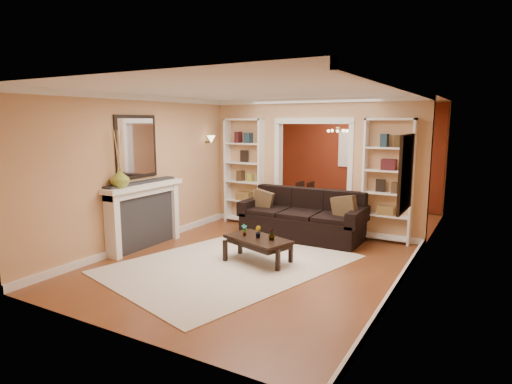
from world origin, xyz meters
The scene contains 30 objects.
floor centered at (0.00, 0.00, 0.00)m, with size 8.00×8.00×0.00m, color brown.
ceiling centered at (0.00, 0.00, 2.70)m, with size 8.00×8.00×0.00m, color white.
wall_back centered at (0.00, 4.00, 1.35)m, with size 8.00×8.00×0.00m, color tan.
wall_front centered at (0.00, -4.00, 1.35)m, with size 8.00×8.00×0.00m, color tan.
wall_left centered at (-2.25, 0.00, 1.35)m, with size 8.00×8.00×0.00m, color tan.
wall_right centered at (2.25, 0.00, 1.35)m, with size 8.00×8.00×0.00m, color tan.
partition_wall centered at (0.00, 1.20, 1.35)m, with size 4.50×0.15×2.70m, color tan.
red_back_panel centered at (0.00, 3.97, 1.32)m, with size 4.44×0.04×2.64m, color maroon.
dining_window centered at (0.00, 3.93, 1.55)m, with size 0.78×0.03×0.98m, color #8CA5CC.
area_rug centered at (-0.27, -1.52, 0.01)m, with size 2.64×3.69×0.01m, color beige.
sofa centered at (0.09, 0.45, 0.46)m, with size 2.37×1.02×0.93m, color black.
pillow_left centered at (-0.75, 0.43, 0.65)m, with size 0.40×0.11×0.40m, color brown.
pillow_right centered at (0.93, 0.43, 0.68)m, with size 0.46×0.13×0.46m, color brown.
coffee_table centered at (0.05, -1.22, 0.20)m, with size 1.07×0.58×0.41m, color black.
plant_left centered at (-0.20, -1.22, 0.50)m, with size 0.10×0.07×0.19m, color #336626.
plant_center centered at (0.05, -1.22, 0.50)m, with size 0.11×0.09×0.19m, color #336626.
plant_right centered at (0.30, -1.22, 0.50)m, with size 0.11×0.11×0.19m, color #336626.
bookshelf_left centered at (-1.55, 1.03, 1.15)m, with size 0.90×0.30×2.30m, color white.
bookshelf_right centered at (1.55, 1.03, 1.15)m, with size 0.90×0.30×2.30m, color white.
fireplace centered at (-2.09, -1.50, 0.58)m, with size 0.32×1.70×1.16m, color white.
vase centered at (-2.09, -2.04, 1.32)m, with size 0.31×0.31×0.32m, color olive.
mirror centered at (-2.23, -1.50, 1.80)m, with size 0.03×0.95×1.10m, color silver.
wall_sconce centered at (-2.15, 0.55, 1.83)m, with size 0.18×0.18×0.22m, color #FFE0A5.
framed_art centered at (2.21, -1.00, 1.55)m, with size 0.04×0.85×1.05m, color black.
dining_table centered at (0.04, 2.56, 0.27)m, with size 0.86×1.54×0.54m, color black.
dining_chair_nw centered at (-0.51, 2.26, 0.43)m, with size 0.43×0.43×0.86m, color black.
dining_chair_ne centered at (0.59, 2.26, 0.41)m, with size 0.41×0.41×0.82m, color black.
dining_chair_sw centered at (-0.51, 2.86, 0.39)m, with size 0.38×0.38×0.77m, color black.
dining_chair_se centered at (0.59, 2.86, 0.43)m, with size 0.43×0.43×0.86m, color black.
chandelier centered at (0.00, 2.70, 2.02)m, with size 0.50×0.50×0.30m, color #3C301B.
Camera 1 is at (3.28, -6.98, 2.24)m, focal length 30.00 mm.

